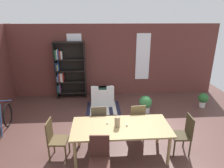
# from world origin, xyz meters

# --- Properties ---
(ground_plane) EXTENTS (9.80, 9.80, 0.00)m
(ground_plane) POSITION_xyz_m (0.00, 0.00, 0.00)
(ground_plane) COLOR brown
(back_wall_brick) EXTENTS (8.54, 0.12, 2.81)m
(back_wall_brick) POSITION_xyz_m (0.00, 3.61, 1.40)
(back_wall_brick) COLOR brown
(back_wall_brick) RESTS_ON ground
(window_pane_0) EXTENTS (0.55, 0.02, 1.82)m
(window_pane_0) POSITION_xyz_m (-1.32, 3.54, 1.54)
(window_pane_0) COLOR white
(window_pane_1) EXTENTS (0.55, 0.02, 1.82)m
(window_pane_1) POSITION_xyz_m (1.32, 3.54, 1.54)
(window_pane_1) COLOR white
(dining_table) EXTENTS (2.18, 0.98, 0.76)m
(dining_table) POSITION_xyz_m (0.04, -0.23, 0.68)
(dining_table) COLOR #998051
(dining_table) RESTS_ON ground
(vase_on_table) EXTENTS (0.12, 0.12, 0.24)m
(vase_on_table) POSITION_xyz_m (-0.04, -0.23, 0.88)
(vase_on_table) COLOR #998466
(vase_on_table) RESTS_ON dining_table
(tealight_candle_0) EXTENTS (0.04, 0.04, 0.04)m
(tealight_candle_0) POSITION_xyz_m (0.17, -0.23, 0.78)
(tealight_candle_0) COLOR silver
(tealight_candle_0) RESTS_ON dining_table
(tealight_candle_1) EXTENTS (0.04, 0.04, 0.03)m
(tealight_candle_1) POSITION_xyz_m (-0.25, -0.11, 0.77)
(tealight_candle_1) COLOR silver
(tealight_candle_1) RESTS_ON dining_table
(dining_chair_near_left) EXTENTS (0.42, 0.42, 0.95)m
(dining_chair_near_left) POSITION_xyz_m (-0.45, -0.95, 0.51)
(dining_chair_near_left) COLOR #3F211B
(dining_chair_near_left) RESTS_ON ground
(dining_chair_far_left) EXTENTS (0.41, 0.41, 0.95)m
(dining_chair_far_left) POSITION_xyz_m (-0.45, 0.49, 0.51)
(dining_chair_far_left) COLOR #493F2F
(dining_chair_far_left) RESTS_ON ground
(dining_chair_head_right) EXTENTS (0.41, 0.41, 0.95)m
(dining_chair_head_right) POSITION_xyz_m (1.51, -0.23, 0.51)
(dining_chair_head_right) COLOR #39301C
(dining_chair_head_right) RESTS_ON ground
(dining_chair_head_left) EXTENTS (0.43, 0.43, 0.95)m
(dining_chair_head_left) POSITION_xyz_m (-1.42, -0.22, 0.51)
(dining_chair_head_left) COLOR brown
(dining_chair_head_left) RESTS_ON ground
(dining_chair_far_right) EXTENTS (0.43, 0.43, 0.95)m
(dining_chair_far_right) POSITION_xyz_m (0.54, 0.49, 0.51)
(dining_chair_far_right) COLOR brown
(dining_chair_far_right) RESTS_ON ground
(bookshelf_tall) EXTENTS (1.15, 0.34, 2.19)m
(bookshelf_tall) POSITION_xyz_m (-1.60, 3.35, 1.12)
(bookshelf_tall) COLOR black
(bookshelf_tall) RESTS_ON ground
(armchair_white) EXTENTS (0.81, 0.81, 0.75)m
(armchair_white) POSITION_xyz_m (-0.31, 2.65, 0.28)
(armchair_white) COLOR white
(armchair_white) RESTS_ON ground
(bicycle_second) EXTENTS (0.44, 1.68, 0.89)m
(bicycle_second) POSITION_xyz_m (-3.07, 0.81, 0.35)
(bicycle_second) COLOR black
(bicycle_second) RESTS_ON ground
(potted_plant_by_shelf) EXTENTS (0.42, 0.42, 0.57)m
(potted_plant_by_shelf) POSITION_xyz_m (1.11, 1.86, 0.31)
(potted_plant_by_shelf) COLOR silver
(potted_plant_by_shelf) RESTS_ON ground
(potted_plant_window) EXTENTS (0.35, 0.35, 0.51)m
(potted_plant_window) POSITION_xyz_m (3.23, 2.10, 0.30)
(potted_plant_window) COLOR silver
(potted_plant_window) RESTS_ON ground
(striped_rug) EXTENTS (1.17, 1.09, 0.01)m
(striped_rug) POSITION_xyz_m (-0.30, 2.25, 0.00)
(striped_rug) COLOR #1E1E33
(striped_rug) RESTS_ON ground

